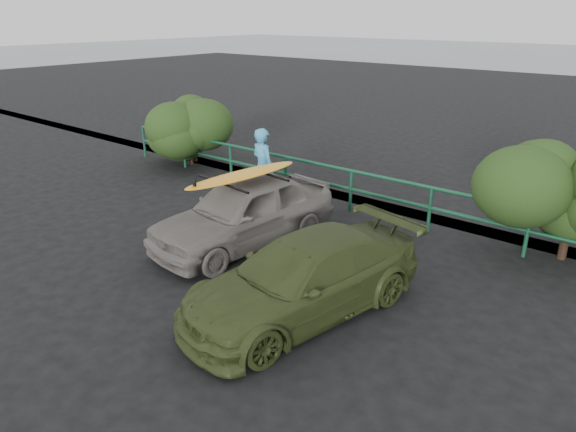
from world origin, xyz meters
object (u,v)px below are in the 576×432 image
object	(u,v)px
guardrail	(317,182)
sedan	(244,212)
man	(263,168)
surfboard	(243,175)
olive_vehicle	(303,278)

from	to	relation	value
guardrail	sedan	distance (m)	2.97
guardrail	sedan	bearing A→B (deg)	-83.95
man	surfboard	size ratio (longest dim) A/B	0.71
man	olive_vehicle	bearing A→B (deg)	151.54
sedan	surfboard	distance (m)	0.79
olive_vehicle	surfboard	bearing A→B (deg)	164.64
guardrail	man	distance (m)	1.41
guardrail	olive_vehicle	size ratio (longest dim) A/B	3.34
sedan	olive_vehicle	distance (m)	2.85
guardrail	olive_vehicle	bearing A→B (deg)	-56.48
guardrail	olive_vehicle	world-z (taller)	olive_vehicle
man	sedan	bearing A→B (deg)	134.58
sedan	man	bearing A→B (deg)	128.46
man	surfboard	world-z (taller)	man
man	surfboard	bearing A→B (deg)	134.58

